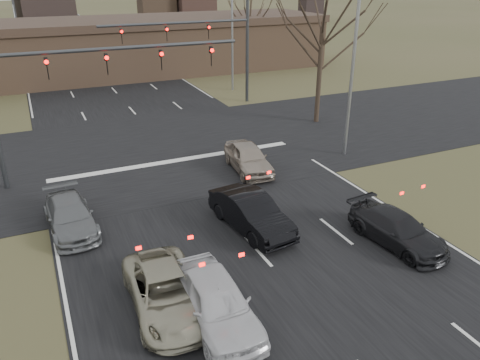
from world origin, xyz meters
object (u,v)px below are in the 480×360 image
(car_charcoal_sedan, at_px, (397,229))
(car_silver_ahead, at_px, (248,158))
(streetlight_right_near, at_px, (351,54))
(car_white_sedan, at_px, (217,301))
(building, at_px, (118,47))
(car_grey_ahead, at_px, (70,216))
(mast_arm_far, at_px, (213,38))
(car_black_hatch, at_px, (251,213))
(streetlight_right_far, at_px, (230,23))
(car_silver_suv, at_px, (166,292))
(mast_arm_near, at_px, (63,77))

(car_charcoal_sedan, height_order, car_silver_ahead, car_silver_ahead)
(streetlight_right_near, xyz_separation_m, car_white_sedan, (-11.63, -9.89, -4.85))
(building, bearing_deg, car_silver_ahead, -87.94)
(building, distance_m, car_grey_ahead, 31.53)
(mast_arm_far, relative_size, car_grey_ahead, 2.62)
(car_silver_ahead, bearing_deg, car_black_hatch, -108.36)
(building, bearing_deg, streetlight_right_near, -76.31)
(streetlight_right_far, bearing_deg, car_silver_ahead, -110.56)
(car_white_sedan, relative_size, car_silver_ahead, 1.04)
(mast_arm_far, relative_size, streetlight_right_far, 1.11)
(car_charcoal_sedan, bearing_deg, car_grey_ahead, 144.74)
(streetlight_right_far, distance_m, car_grey_ahead, 25.29)
(streetlight_right_far, relative_size, car_black_hatch, 2.26)
(car_silver_suv, relative_size, car_charcoal_sedan, 1.08)
(car_grey_ahead, bearing_deg, streetlight_right_far, 47.95)
(car_white_sedan, bearing_deg, car_grey_ahead, 114.47)
(mast_arm_near, relative_size, car_grey_ahead, 2.86)
(building, bearing_deg, mast_arm_near, -106.13)
(mast_arm_near, bearing_deg, car_silver_ahead, -19.10)
(mast_arm_near, bearing_deg, building, 73.87)
(streetlight_right_near, bearing_deg, car_silver_suv, -145.81)
(building, distance_m, streetlight_right_near, 28.97)
(streetlight_right_far, xyz_separation_m, car_grey_ahead, (-15.44, -19.40, -4.97))
(mast_arm_near, relative_size, car_black_hatch, 2.74)
(mast_arm_far, distance_m, car_grey_ahead, 20.20)
(building, relative_size, streetlight_right_near, 4.24)
(mast_arm_near, distance_m, car_charcoal_sedan, 16.19)
(car_white_sedan, distance_m, car_charcoal_sedan, 7.97)
(mast_arm_near, relative_size, streetlight_right_near, 1.21)
(car_white_sedan, relative_size, car_black_hatch, 0.98)
(streetlight_right_near, height_order, car_silver_suv, streetlight_right_near)
(streetlight_right_near, relative_size, car_silver_suv, 2.21)
(car_white_sedan, height_order, car_silver_ahead, car_white_sedan)
(building, distance_m, mast_arm_near, 26.14)
(car_charcoal_sedan, bearing_deg, car_white_sedan, -177.21)
(car_black_hatch, height_order, car_charcoal_sedan, car_black_hatch)
(mast_arm_near, bearing_deg, mast_arm_far, 41.22)
(streetlight_right_far, distance_m, car_silver_suv, 29.38)
(car_black_hatch, xyz_separation_m, car_silver_ahead, (2.50, 5.50, -0.02))
(building, bearing_deg, car_grey_ahead, -104.96)
(mast_arm_far, relative_size, car_black_hatch, 2.51)
(car_silver_suv, bearing_deg, streetlight_right_near, 36.31)
(mast_arm_far, bearing_deg, car_white_sedan, -111.46)
(car_grey_ahead, bearing_deg, car_charcoal_sedan, -32.81)
(car_silver_suv, bearing_deg, car_white_sedan, -42.61)
(car_silver_suv, relative_size, car_black_hatch, 1.02)
(car_silver_ahead, bearing_deg, mast_arm_far, 82.17)
(building, height_order, car_grey_ahead, building)
(building, relative_size, car_charcoal_sedan, 10.08)
(car_black_hatch, bearing_deg, building, 80.09)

